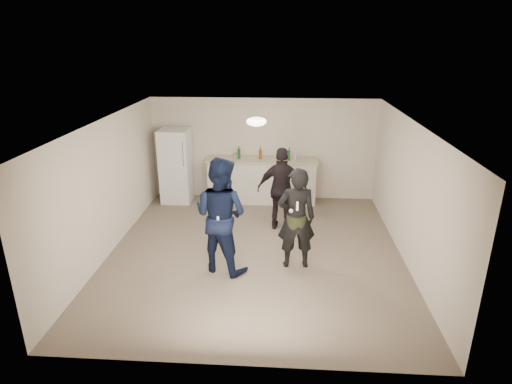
# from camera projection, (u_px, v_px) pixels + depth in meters

# --- Properties ---
(floor) EXTENTS (6.00, 6.00, 0.00)m
(floor) POSITION_uv_depth(u_px,v_px,m) (255.00, 252.00, 8.17)
(floor) COLOR #6B5B4C
(floor) RESTS_ON ground
(ceiling) EXTENTS (6.00, 6.00, 0.00)m
(ceiling) POSITION_uv_depth(u_px,v_px,m) (255.00, 122.00, 7.30)
(ceiling) COLOR silver
(ceiling) RESTS_ON wall_back
(wall_back) EXTENTS (6.00, 0.00, 6.00)m
(wall_back) POSITION_uv_depth(u_px,v_px,m) (263.00, 149.00, 10.55)
(wall_back) COLOR beige
(wall_back) RESTS_ON floor
(wall_front) EXTENTS (6.00, 0.00, 6.00)m
(wall_front) POSITION_uv_depth(u_px,v_px,m) (238.00, 279.00, 4.93)
(wall_front) COLOR beige
(wall_front) RESTS_ON floor
(wall_left) EXTENTS (0.00, 6.00, 6.00)m
(wall_left) POSITION_uv_depth(u_px,v_px,m) (107.00, 187.00, 7.91)
(wall_left) COLOR beige
(wall_left) RESTS_ON floor
(wall_right) EXTENTS (0.00, 6.00, 6.00)m
(wall_right) POSITION_uv_depth(u_px,v_px,m) (410.00, 194.00, 7.57)
(wall_right) COLOR beige
(wall_right) RESTS_ON floor
(counter) EXTENTS (2.60, 0.56, 1.05)m
(counter) POSITION_uv_depth(u_px,v_px,m) (262.00, 181.00, 10.49)
(counter) COLOR beige
(counter) RESTS_ON floor
(counter_top) EXTENTS (2.68, 0.64, 0.04)m
(counter_top) POSITION_uv_depth(u_px,v_px,m) (262.00, 160.00, 10.30)
(counter_top) COLOR #BBB391
(counter_top) RESTS_ON counter
(fridge) EXTENTS (0.70, 0.70, 1.80)m
(fridge) POSITION_uv_depth(u_px,v_px,m) (176.00, 166.00, 10.42)
(fridge) COLOR white
(fridge) RESTS_ON floor
(fridge_handle) EXTENTS (0.02, 0.02, 0.60)m
(fridge_handle) POSITION_uv_depth(u_px,v_px,m) (183.00, 154.00, 9.92)
(fridge_handle) COLOR silver
(fridge_handle) RESTS_ON fridge
(ceiling_dome) EXTENTS (0.36, 0.36, 0.16)m
(ceiling_dome) POSITION_uv_depth(u_px,v_px,m) (256.00, 122.00, 7.60)
(ceiling_dome) COLOR white
(ceiling_dome) RESTS_ON ceiling
(shaker) EXTENTS (0.08, 0.08, 0.17)m
(shaker) POSITION_uv_depth(u_px,v_px,m) (235.00, 156.00, 10.26)
(shaker) COLOR #BBBBC0
(shaker) RESTS_ON counter_top
(man) EXTENTS (1.22, 1.11, 2.04)m
(man) POSITION_uv_depth(u_px,v_px,m) (221.00, 215.00, 7.26)
(man) COLOR #0E1A3D
(man) RESTS_ON floor
(woman) EXTENTS (0.71, 0.51, 1.83)m
(woman) POSITION_uv_depth(u_px,v_px,m) (296.00, 219.00, 7.38)
(woman) COLOR black
(woman) RESTS_ON floor
(camo_shorts) EXTENTS (0.34, 0.34, 0.28)m
(camo_shorts) POSITION_uv_depth(u_px,v_px,m) (296.00, 222.00, 7.41)
(camo_shorts) COLOR #2E3B1A
(camo_shorts) RESTS_ON woman
(spectator) EXTENTS (1.05, 0.47, 1.77)m
(spectator) POSITION_uv_depth(u_px,v_px,m) (282.00, 189.00, 8.89)
(spectator) COLOR black
(spectator) RESTS_ON floor
(remote_man) EXTENTS (0.04, 0.04, 0.15)m
(remote_man) POSITION_uv_depth(u_px,v_px,m) (218.00, 220.00, 6.99)
(remote_man) COLOR white
(remote_man) RESTS_ON man
(nunchuk_man) EXTENTS (0.07, 0.07, 0.07)m
(nunchuk_man) POSITION_uv_depth(u_px,v_px,m) (226.00, 224.00, 7.03)
(nunchuk_man) COLOR silver
(nunchuk_man) RESTS_ON man
(remote_woman) EXTENTS (0.04, 0.04, 0.15)m
(remote_woman) POSITION_uv_depth(u_px,v_px,m) (297.00, 206.00, 7.04)
(remote_woman) COLOR white
(remote_woman) RESTS_ON woman
(nunchuk_woman) EXTENTS (0.07, 0.07, 0.07)m
(nunchuk_woman) POSITION_uv_depth(u_px,v_px,m) (291.00, 211.00, 7.10)
(nunchuk_woman) COLOR silver
(nunchuk_woman) RESTS_ON woman
(bottle_cluster) EXTENTS (1.42, 0.14, 0.24)m
(bottle_cluster) POSITION_uv_depth(u_px,v_px,m) (267.00, 155.00, 10.23)
(bottle_cluster) COLOR silver
(bottle_cluster) RESTS_ON counter_top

